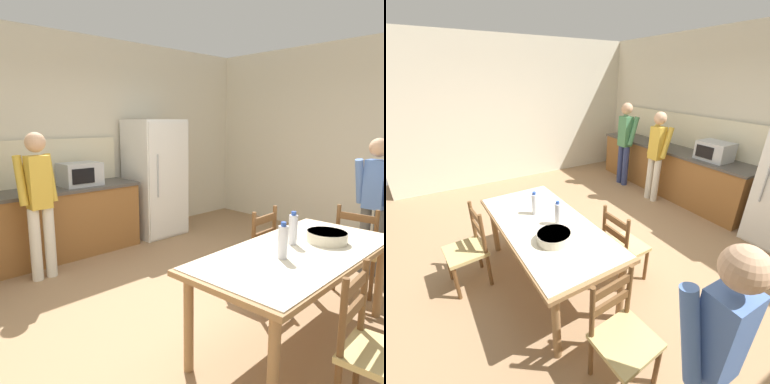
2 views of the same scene
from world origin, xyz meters
TOP-DOWN VIEW (x-y plane):
  - ground_plane at (0.00, 0.00)m, footprint 8.32×8.32m
  - wall_back at (0.00, 2.66)m, footprint 6.52×0.12m
  - wall_left at (-3.26, 0.00)m, footprint 0.12×5.20m
  - kitchen_counter at (-0.98, 2.23)m, footprint 3.29×0.66m
  - counter_splashback at (-0.98, 2.54)m, footprint 3.25×0.03m
  - microwave at (-0.07, 2.21)m, footprint 0.50×0.39m
  - dining_table at (0.15, -0.90)m, footprint 1.95×0.95m
  - bottle_near_centre at (-0.09, -0.91)m, footprint 0.07×0.07m
  - bottle_off_centre at (0.24, -0.78)m, footprint 0.07×0.07m
  - serving_bowl at (0.49, -0.95)m, footprint 0.32×0.32m
  - chair_side_far_right at (0.55, -0.15)m, footprint 0.44×0.42m
  - chair_side_near_left at (-0.25, -1.64)m, footprint 0.46×0.44m
  - chair_head_end at (1.40, -0.85)m, footprint 0.44×0.46m
  - person_at_sink at (-1.71, 1.71)m, footprint 0.42×0.29m
  - person_at_counter at (-0.82, 1.69)m, footprint 0.41×0.28m
  - person_by_table at (1.95, -0.75)m, footprint 0.27×0.39m

SIDE VIEW (x-z plane):
  - ground_plane at x=0.00m, z-range 0.00..0.00m
  - chair_side_far_right at x=0.55m, z-range -0.01..0.90m
  - chair_side_near_left at x=-0.25m, z-range -0.01..0.90m
  - chair_head_end at x=1.40m, z-range -0.01..0.90m
  - kitchen_counter at x=-0.98m, z-range 0.00..0.90m
  - dining_table at x=0.15m, z-range 0.30..1.05m
  - serving_bowl at x=0.49m, z-range 0.76..0.85m
  - person_by_table at x=1.95m, z-range 0.10..1.65m
  - bottle_near_centre at x=-0.09m, z-range 0.75..1.02m
  - bottle_off_centre at x=0.24m, z-range 0.75..1.02m
  - person_at_counter at x=-0.82m, z-range 0.10..1.72m
  - person_at_sink at x=-1.71m, z-range 0.11..1.79m
  - microwave at x=-0.07m, z-range 0.90..1.20m
  - counter_splashback at x=-0.98m, z-range 0.90..1.50m
  - wall_back at x=0.00m, z-range 0.00..2.90m
  - wall_left at x=-3.26m, z-range 0.00..2.90m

